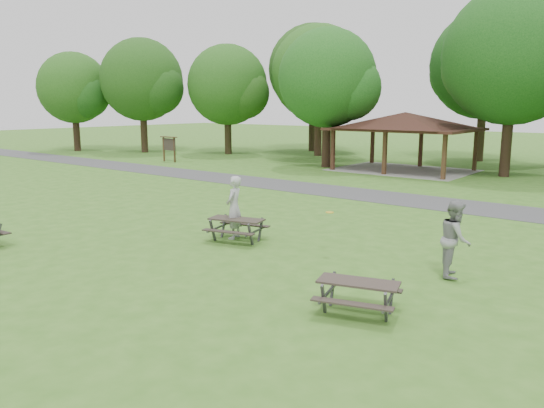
{
  "coord_description": "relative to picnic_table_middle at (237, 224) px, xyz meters",
  "views": [
    {
      "loc": [
        10.73,
        -8.22,
        4.24
      ],
      "look_at": [
        1.0,
        4.0,
        1.3
      ],
      "focal_mm": 35.0,
      "sensor_mm": 36.0,
      "label": 1
    }
  ],
  "objects": [
    {
      "name": "frisbee_in_flight",
      "position": [
        3.11,
        0.5,
        0.69
      ],
      "size": [
        0.26,
        0.26,
        0.02
      ],
      "color": "gold",
      "rests_on": "ground"
    },
    {
      "name": "tree_row_a",
      "position": [
        -27.66,
        18.25,
        5.6
      ],
      "size": [
        7.56,
        7.2,
        9.97
      ],
      "color": "black",
      "rests_on": "ground"
    },
    {
      "name": "frisbee_catcher",
      "position": [
        6.6,
        0.81,
        0.41
      ],
      "size": [
        1.01,
        1.13,
        1.92
      ],
      "primitive_type": "imported",
      "rotation": [
        0.0,
        0.0,
        1.93
      ],
      "color": "gray",
      "rests_on": "ground"
    },
    {
      "name": "pavilion",
      "position": [
        -3.75,
        20.22,
        2.51
      ],
      "size": [
        8.6,
        7.01,
        3.76
      ],
      "color": "#351D13",
      "rests_on": "ground"
    },
    {
      "name": "tree_deep_a",
      "position": [
        -16.65,
        28.75,
        6.58
      ],
      "size": [
        8.4,
        8.0,
        11.38
      ],
      "color": "black",
      "rests_on": "ground"
    },
    {
      "name": "picnic_table_far",
      "position": [
        5.92,
        -2.81,
        -0.02
      ],
      "size": [
        1.95,
        1.73,
        0.71
      ],
      "color": "#312823",
      "rests_on": "ground"
    },
    {
      "name": "tree_flank_left",
      "position": [
        -33.67,
        15.25,
        4.98
      ],
      "size": [
        6.72,
        6.4,
        8.93
      ],
      "color": "black",
      "rests_on": "ground"
    },
    {
      "name": "picnic_table_middle",
      "position": [
        0.0,
        0.0,
        0.0
      ],
      "size": [
        2.01,
        1.77,
        0.75
      ],
      "color": "#2E2821",
      "rests_on": "ground"
    },
    {
      "name": "frisbee_thrower",
      "position": [
        -0.29,
        0.21,
        0.46
      ],
      "size": [
        0.7,
        0.85,
        2.02
      ],
      "primitive_type": "imported",
      "rotation": [
        0.0,
        0.0,
        -1.23
      ],
      "color": "#AFAFB2",
      "rests_on": "ground"
    },
    {
      "name": "notice_board",
      "position": [
        -19.75,
        14.22,
        0.76
      ],
      "size": [
        1.6,
        0.3,
        1.88
      ],
      "color": "#3D2716",
      "rests_on": "ground"
    },
    {
      "name": "asphalt_path",
      "position": [
        0.25,
        10.22,
        -0.54
      ],
      "size": [
        120.0,
        3.2,
        0.02
      ],
      "primitive_type": "cube",
      "color": "#404043",
      "rests_on": "ground"
    },
    {
      "name": "ground",
      "position": [
        0.25,
        -3.78,
        -0.55
      ],
      "size": [
        160.0,
        160.0,
        0.0
      ],
      "primitive_type": "plane",
      "color": "#396D1F",
      "rests_on": "ground"
    },
    {
      "name": "tree_row_e",
      "position": [
        2.35,
        21.25,
        6.23
      ],
      "size": [
        8.4,
        8.0,
        11.02
      ],
      "color": "black",
      "rests_on": "ground"
    },
    {
      "name": "tree_row_d",
      "position": [
        -8.67,
        18.75,
        5.22
      ],
      "size": [
        6.93,
        6.6,
        9.27
      ],
      "color": "black",
      "rests_on": "ground"
    },
    {
      "name": "tree_row_b",
      "position": [
        -20.67,
        21.75,
        5.12
      ],
      "size": [
        7.14,
        6.8,
        9.28
      ],
      "color": "black",
      "rests_on": "ground"
    },
    {
      "name": "tree_row_c",
      "position": [
        -13.66,
        25.25,
        5.99
      ],
      "size": [
        8.19,
        7.8,
        10.67
      ],
      "color": "#331F16",
      "rests_on": "ground"
    },
    {
      "name": "tree_deep_b",
      "position": [
        -1.65,
        29.25,
        6.34
      ],
      "size": [
        8.4,
        8.0,
        11.13
      ],
      "color": "#322216",
      "rests_on": "ground"
    }
  ]
}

